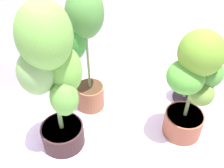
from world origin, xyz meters
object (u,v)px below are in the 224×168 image
Objects in this scene: potted_plant_back_center at (85,44)px; floor_fan at (189,77)px; potted_plant_front_right at (194,83)px; potted_plant_back_left at (53,75)px.

floor_fan is (0.61, -0.44, -0.33)m from potted_plant_back_center.
floor_fan is at bearing 32.83° from potted_plant_front_right.
potted_plant_front_right is 0.42m from floor_fan.
potted_plant_back_center reaches higher than potted_plant_front_right.
potted_plant_back_left is at bearing -154.57° from potted_plant_back_center.
potted_plant_back_left is at bearing -44.12° from floor_fan.
potted_plant_back_center is 0.38m from potted_plant_back_left.
potted_plant_back_center reaches higher than floor_fan.
potted_plant_front_right is 2.30× the size of floor_fan.
potted_plant_back_center is at bearing 116.33° from potted_plant_front_right.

